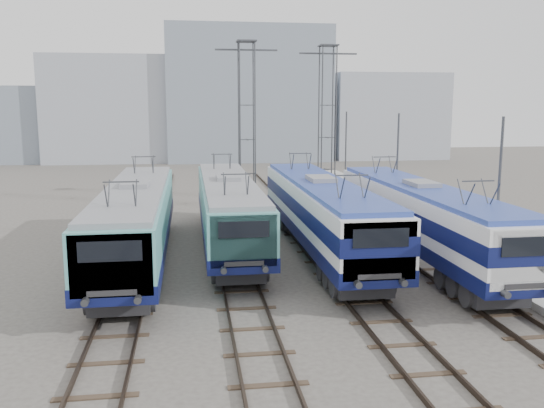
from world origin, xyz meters
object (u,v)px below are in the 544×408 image
(mast_rear, at_px, (346,154))
(mast_mid, at_px, (397,170))
(locomotive_far_right, at_px, (422,214))
(catenary_tower_east, at_px, (327,116))
(locomotive_center_right, at_px, (321,209))
(catenary_tower_west, at_px, (247,117))
(locomotive_center_left, at_px, (228,207))
(locomotive_far_left, at_px, (136,218))
(mast_front, at_px, (498,201))

(mast_rear, bearing_deg, mast_mid, -90.00)
(locomotive_far_right, relative_size, mast_mid, 2.57)
(catenary_tower_east, relative_size, mast_mid, 1.71)
(locomotive_far_right, bearing_deg, locomotive_center_right, 157.91)
(catenary_tower_west, bearing_deg, locomotive_center_left, -100.19)
(locomotive_far_left, bearing_deg, catenary_tower_west, 66.15)
(locomotive_far_right, distance_m, catenary_tower_west, 18.34)
(locomotive_center_right, height_order, mast_rear, mast_rear)
(catenary_tower_west, relative_size, mast_front, 1.71)
(mast_mid, bearing_deg, locomotive_center_left, -157.41)
(mast_front, distance_m, mast_rear, 24.00)
(locomotive_center_right, bearing_deg, mast_mid, 46.37)
(locomotive_center_left, distance_m, catenary_tower_east, 17.52)
(locomotive_center_right, relative_size, mast_rear, 2.63)
(locomotive_center_right, height_order, mast_mid, mast_mid)
(locomotive_center_right, bearing_deg, locomotive_far_left, -176.12)
(catenary_tower_east, bearing_deg, mast_rear, 43.60)
(catenary_tower_west, bearing_deg, mast_rear, 24.94)
(mast_rear, bearing_deg, catenary_tower_west, -155.06)
(catenary_tower_west, xyz_separation_m, catenary_tower_east, (6.50, 2.00, 0.00))
(mast_mid, relative_size, mast_rear, 1.00)
(locomotive_center_left, relative_size, catenary_tower_west, 1.48)
(locomotive_far_right, bearing_deg, mast_mid, 77.70)
(locomotive_far_left, relative_size, mast_rear, 2.61)
(mast_front, bearing_deg, locomotive_far_right, 117.78)
(locomotive_far_left, bearing_deg, locomotive_center_left, 31.49)
(locomotive_center_right, bearing_deg, catenary_tower_west, 98.73)
(locomotive_far_right, height_order, catenary_tower_west, catenary_tower_west)
(locomotive_far_left, xyz_separation_m, locomotive_center_right, (9.00, 0.61, 0.07))
(locomotive_center_left, bearing_deg, locomotive_far_right, -23.82)
(locomotive_far_left, bearing_deg, locomotive_center_right, 3.88)
(catenary_tower_west, height_order, mast_rear, catenary_tower_west)
(mast_rear, bearing_deg, locomotive_far_right, -95.16)
(mast_mid, distance_m, mast_rear, 12.00)
(catenary_tower_west, relative_size, mast_mid, 1.71)
(catenary_tower_east, distance_m, mast_mid, 10.69)
(locomotive_far_right, relative_size, catenary_tower_west, 1.50)
(locomotive_center_left, relative_size, locomotive_far_right, 0.98)
(locomotive_center_left, bearing_deg, locomotive_center_right, -25.49)
(locomotive_far_left, distance_m, locomotive_center_left, 5.28)
(mast_front, bearing_deg, catenary_tower_east, 95.45)
(locomotive_far_left, relative_size, catenary_tower_west, 1.52)
(locomotive_far_right, height_order, catenary_tower_east, catenary_tower_east)
(locomotive_far_left, bearing_deg, mast_rear, 51.46)
(locomotive_center_left, distance_m, catenary_tower_west, 13.47)
(mast_mid, bearing_deg, mast_front, -90.00)
(locomotive_center_left, relative_size, mast_mid, 2.53)
(catenary_tower_west, distance_m, mast_front, 22.00)
(mast_mid, bearing_deg, locomotive_far_left, -154.65)
(catenary_tower_west, height_order, mast_front, catenary_tower_west)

